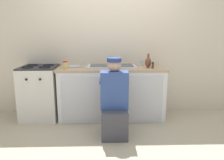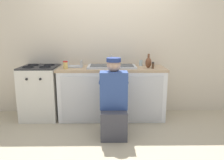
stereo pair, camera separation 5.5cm
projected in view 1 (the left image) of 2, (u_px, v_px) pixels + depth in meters
The scene contains 12 objects.
ground_plane at pixel (112, 123), 3.54m from camera, with size 12.00×12.00×0.00m, color tan.
back_wall at pixel (111, 44), 3.91m from camera, with size 6.00×0.10×2.50m, color beige.
counter_cabinet at pixel (112, 94), 3.74m from camera, with size 1.74×0.62×0.83m.
countertop at pixel (112, 68), 3.66m from camera, with size 1.78×0.62×0.04m, color tan.
sink_double_basin at pixel (112, 66), 3.65m from camera, with size 0.80×0.44×0.19m.
stove_range at pixel (40, 92), 3.70m from camera, with size 0.60×0.62×0.91m.
plumber_person at pixel (114, 104), 3.05m from camera, with size 0.42×0.61×1.10m.
vase_decorative at pixel (148, 62), 3.59m from camera, with size 0.10×0.10×0.23m.
spice_bottle_pepper at pixel (153, 65), 3.52m from camera, with size 0.04×0.04×0.10m.
water_glass at pixel (140, 63), 3.82m from camera, with size 0.06×0.06×0.10m.
dish_rack_tray at pixel (74, 66), 3.67m from camera, with size 0.28×0.22×0.11m.
condiment_jar at pixel (65, 65), 3.45m from camera, with size 0.07×0.07×0.13m.
Camera 1 is at (-0.10, -3.31, 1.43)m, focal length 35.00 mm.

